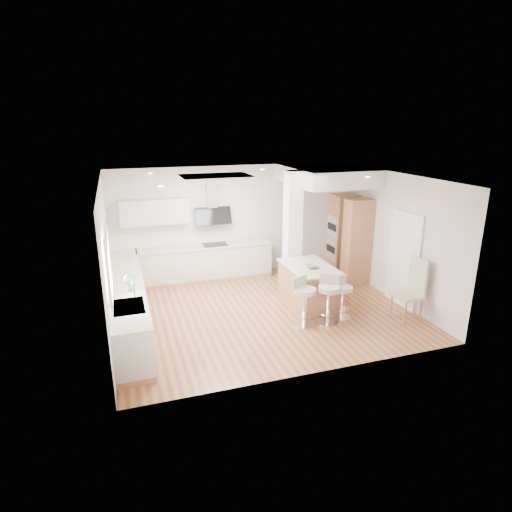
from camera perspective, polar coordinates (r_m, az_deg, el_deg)
name	(u,v)px	position (r m, az deg, el deg)	size (l,w,h in m)	color
ground	(262,310)	(9.15, 0.87, -7.25)	(6.00, 6.00, 0.00)	#A8673E
ceiling	(262,310)	(9.15, 0.87, -7.25)	(6.00, 5.00, 0.02)	white
wall_back	(231,221)	(10.98, -3.37, 4.67)	(6.00, 0.04, 2.80)	silver
wall_left	(107,261)	(8.22, -19.26, -0.70)	(0.04, 5.00, 2.80)	silver
wall_right	(390,235)	(10.01, 17.38, 2.65)	(0.04, 5.00, 2.80)	silver
skylight	(216,177)	(8.73, -5.35, 10.46)	(4.10, 2.10, 0.06)	white
window_left	(108,260)	(7.27, -19.17, -0.57)	(0.06, 1.28, 1.07)	white
doorway_right	(403,260)	(9.65, 19.06, -0.55)	(0.05, 1.00, 2.10)	#4C443B
counter_left	(128,302)	(8.75, -16.68, -5.93)	(0.63, 4.50, 1.35)	#BE7D51
counter_back	(199,254)	(10.70, -7.65, 0.31)	(3.62, 0.63, 2.50)	#BE7D51
pillar	(292,232)	(9.88, 4.88, 3.19)	(0.35, 0.35, 2.80)	white
soffit	(327,176)	(10.51, 9.45, 10.54)	(1.78, 2.20, 0.40)	white
oven_column	(348,238)	(10.92, 12.15, 2.35)	(0.63, 1.21, 2.10)	#BE7D51
peninsula	(308,285)	(9.37, 6.99, -3.83)	(0.97, 1.45, 0.94)	#BE7D51
bar_stool_a	(304,299)	(8.37, 6.44, -5.68)	(0.58, 0.58, 0.98)	silver
bar_stool_b	(329,297)	(8.53, 9.66, -5.35)	(0.58, 0.58, 0.98)	silver
bar_stool_c	(342,295)	(8.82, 11.42, -5.13)	(0.45, 0.45, 0.87)	silver
dining_chair	(413,287)	(9.06, 20.16, -3.91)	(0.54, 0.54, 1.29)	#C2B59E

